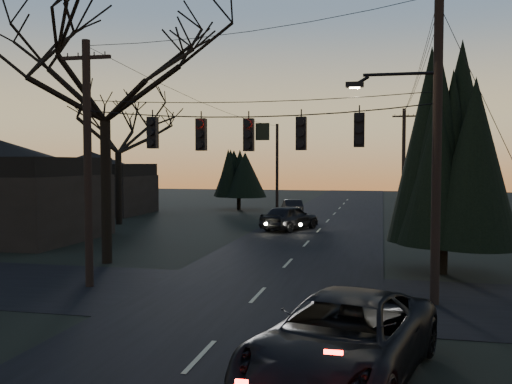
% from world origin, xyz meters
% --- Properties ---
extents(main_road, '(8.00, 120.00, 0.02)m').
position_xyz_m(main_road, '(0.00, 20.00, 0.01)').
color(main_road, black).
rests_on(main_road, ground).
extents(cross_road, '(60.00, 7.00, 0.02)m').
position_xyz_m(cross_road, '(0.00, 10.00, 0.01)').
color(cross_road, black).
rests_on(cross_road, ground).
extents(utility_pole_right, '(5.00, 0.30, 10.00)m').
position_xyz_m(utility_pole_right, '(5.50, 10.00, 0.00)').
color(utility_pole_right, black).
rests_on(utility_pole_right, ground).
extents(utility_pole_left, '(1.80, 0.30, 8.50)m').
position_xyz_m(utility_pole_left, '(-6.00, 10.00, 0.00)').
color(utility_pole_left, black).
rests_on(utility_pole_left, ground).
extents(utility_pole_far_r, '(1.80, 0.30, 8.50)m').
position_xyz_m(utility_pole_far_r, '(5.50, 38.00, 0.00)').
color(utility_pole_far_r, black).
rests_on(utility_pole_far_r, ground).
extents(utility_pole_far_l, '(0.30, 0.30, 8.00)m').
position_xyz_m(utility_pole_far_l, '(-6.00, 46.00, 0.00)').
color(utility_pole_far_l, black).
rests_on(utility_pole_far_l, ground).
extents(span_signal_assembly, '(11.50, 0.44, 1.55)m').
position_xyz_m(span_signal_assembly, '(-0.24, 10.00, 5.27)').
color(span_signal_assembly, black).
rests_on(span_signal_assembly, ground).
extents(bare_tree_left, '(8.82, 8.82, 12.18)m').
position_xyz_m(bare_tree_left, '(-7.62, 14.43, 8.52)').
color(bare_tree_left, black).
rests_on(bare_tree_left, ground).
extents(evergreen_right, '(4.12, 4.12, 7.91)m').
position_xyz_m(evergreen_right, '(6.24, 15.05, 4.55)').
color(evergreen_right, black).
rests_on(evergreen_right, ground).
extents(bare_tree_dist, '(7.83, 7.83, 9.94)m').
position_xyz_m(bare_tree_dist, '(-14.06, 28.75, 6.95)').
color(bare_tree_dist, black).
rests_on(bare_tree_dist, ground).
extents(evergreen_dist, '(3.89, 3.89, 6.07)m').
position_xyz_m(evergreen_dist, '(-8.92, 42.54, 3.63)').
color(evergreen_dist, black).
rests_on(evergreen_dist, ground).
extents(house_left_far, '(9.00, 7.00, 5.20)m').
position_xyz_m(house_left_far, '(-20.00, 36.00, 2.60)').
color(house_left_far, black).
rests_on(house_left_far, ground).
extents(suv_near, '(4.18, 6.51, 1.67)m').
position_xyz_m(suv_near, '(3.20, 3.29, 0.83)').
color(suv_near, black).
rests_on(suv_near, ground).
extents(sedan_oncoming_a, '(3.62, 5.08, 1.61)m').
position_xyz_m(sedan_oncoming_a, '(-1.84, 27.86, 0.80)').
color(sedan_oncoming_a, black).
rests_on(sedan_oncoming_a, ground).
extents(sedan_oncoming_b, '(2.39, 4.20, 1.31)m').
position_xyz_m(sedan_oncoming_b, '(-3.20, 37.47, 0.65)').
color(sedan_oncoming_b, black).
rests_on(sedan_oncoming_b, ground).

